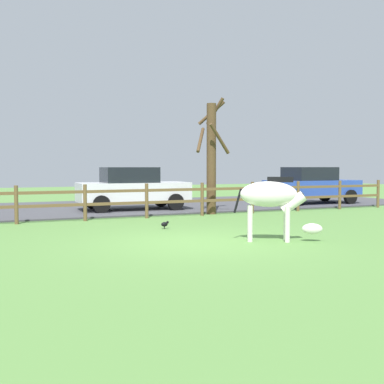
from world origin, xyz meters
name	(u,v)px	position (x,y,z in m)	size (l,w,h in m)	color
ground_plane	(192,242)	(0.00, 0.00, 0.00)	(60.00, 60.00, 0.00)	#5B8C42
parking_asphalt	(95,208)	(0.00, 9.30, 0.03)	(28.00, 7.40, 0.05)	#47474C
paddock_fence	(117,199)	(-0.31, 5.00, 0.63)	(21.49, 0.11, 1.10)	brown
bare_tree	(211,155)	(3.13, 5.37, 2.04)	(1.26, 1.23, 4.01)	#513A23
zebra	(272,199)	(1.66, -0.58, 0.93)	(1.75, 1.17, 1.41)	white
crow_on_grass	(165,224)	(0.25, 2.32, 0.13)	(0.21, 0.10, 0.20)	black
parked_car_blue	(311,185)	(8.89, 7.30, 0.84)	(4.04, 1.97, 1.56)	#2D4CAD
parked_car_white	(132,188)	(0.99, 7.60, 0.84)	(4.06, 2.01, 1.56)	white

